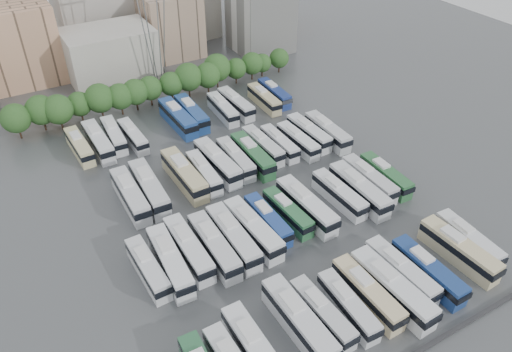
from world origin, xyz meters
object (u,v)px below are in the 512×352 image
bus_r3_s0 (79,146)px  bus_r2_s4 (184,174)px  bus_r1_s13 (385,175)px  bus_r3_s2 (114,135)px  electricity_pylon (151,7)px  bus_r1_s10 (339,194)px  bus_r2_s7 (236,159)px  bus_r3_s7 (192,113)px  bus_r1_s1 (170,261)px  apartment_tower (261,1)px  bus_r1_s8 (306,206)px  bus_r0_s7 (368,293)px  bus_r0_s12 (459,250)px  bus_r1_s3 (214,246)px  bus_r1_s11 (359,190)px  bus_r2_s5 (204,172)px  bus_r2_s9 (263,145)px  bus_r3_s13 (274,93)px  bus_r0_s5 (322,313)px  bus_r1_s2 (189,248)px  bus_r0_s4 (299,321)px  bus_r1_s4 (233,237)px  bus_r3_s3 (133,136)px  bus_r1_s7 (288,212)px  bus_r2_s8 (253,155)px  bus_r0_s13 (468,240)px  bus_r2_s2 (149,188)px  bus_r3_s1 (98,141)px  bus_r1_s0 (148,268)px  bus_r1_s12 (369,179)px  bus_r0_s2 (255,350)px  bus_r0_s10 (428,271)px  bus_r2_s6 (218,162)px  bus_r1_s6 (268,220)px  bus_r2_s13 (327,131)px  bus_r3_s12 (264,99)px  bus_r2_s11 (298,141)px  bus_r0_s8 (392,288)px  bus_r3_s10 (236,103)px  bus_r0_s6 (348,306)px

bus_r3_s0 → bus_r2_s4: bearing=-57.0°
bus_r1_s13 → bus_r3_s2: 51.49m
electricity_pylon → bus_r1_s10: size_ratio=2.86×
bus_r2_s7 → bus_r3_s7: (-0.06, 19.16, 0.18)m
bus_r1_s1 → apartment_tower: bearing=53.8°
bus_r1_s8 → bus_r0_s7: bearing=-101.5°
bus_r2_s7 → bus_r1_s1: bearing=-136.0°
bus_r1_s8 → bus_r0_s12: bearing=-56.9°
bus_r1_s3 → bus_r1_s11: bearing=0.5°
bus_r2_s5 → bus_r2_s9: 13.39m
bus_r1_s10 → bus_r3_s13: (9.97, 36.25, -0.06)m
bus_r0_s5 → bus_r1_s2: 21.03m
bus_r0_s4 → bus_r0_s5: (3.32, -0.27, -0.33)m
bus_r1_s1 → bus_r1_s4: size_ratio=0.99×
bus_r3_s3 → bus_r2_s7: bearing=-53.6°
bus_r1_s7 → bus_r2_s8: 16.64m
bus_r1_s13 → bus_r2_s4: bearing=152.4°
bus_r0_s13 → bus_r2_s4: 46.08m
bus_r2_s2 → bus_r1_s10: bearing=-30.4°
bus_r1_s11 → bus_r3_s1: bearing=133.0°
bus_r0_s12 → bus_r0_s13: bearing=13.9°
bus_r1_s3 → bus_r3_s0: size_ratio=1.12×
bus_r1_s3 → bus_r2_s2: size_ratio=0.94×
bus_r0_s13 → bus_r1_s11: 18.22m
bus_r1_s0 → bus_r1_s4: bearing=-4.3°
bus_r0_s12 → bus_r3_s0: bus_r0_s12 is taller
bus_r1_s7 → bus_r1_s12: size_ratio=0.91×
bus_r0_s13 → bus_r2_s9: (-13.01, 36.93, 0.05)m
bus_r0_s13 → bus_r1_s1: size_ratio=0.88×
bus_r0_s2 → bus_r2_s2: bearing=89.9°
bus_r0_s4 → bus_r0_s10: bearing=-5.7°
bus_r1_s10 → bus_r2_s7: bus_r1_s10 is taller
bus_r1_s3 → bus_r2_s6: bearing=63.0°
bus_r1_s1 → bus_r1_s2: bus_r1_s1 is taller
bus_r0_s4 → bus_r3_s0: size_ratio=1.15×
bus_r1_s6 → bus_r2_s2: bus_r2_s2 is taller
bus_r1_s2 → bus_r2_s13: bearing=24.0°
bus_r1_s6 → bus_r1_s12: (20.16, 0.18, 0.16)m
bus_r0_s5 → bus_r3_s12: bus_r3_s12 is taller
bus_r2_s11 → bus_r0_s8: bearing=-106.5°
bus_r2_s4 → bus_r2_s13: (29.98, -0.52, -0.18)m
bus_r1_s12 → bus_r3_s1: (-36.43, 34.87, 0.08)m
bus_r3_s2 → electricity_pylon: bearing=51.3°
bus_r2_s2 → bus_r3_s13: size_ratio=1.20×
bus_r3_s1 → bus_r1_s0: bearing=-96.1°
apartment_tower → bus_r1_s10: bearing=-109.5°
bus_r1_s2 → bus_r2_s13: (36.56, 16.19, -0.04)m
bus_r1_s3 → bus_r3_s10: 43.53m
bus_r2_s7 → bus_r0_s6: bearing=-93.2°
bus_r1_s0 → bus_r2_s13: size_ratio=0.91×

